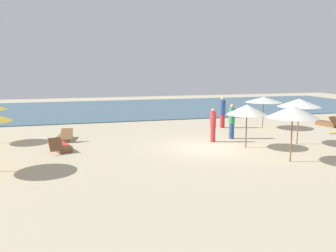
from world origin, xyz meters
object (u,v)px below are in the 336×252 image
Objects in this scene: umbrella_5 at (247,110)px; person_1 at (223,112)px; lounger_2 at (328,124)px; umbrella_1 at (299,103)px; lounger_0 at (60,147)px; person_0 at (232,121)px; person_3 at (213,125)px; lounger_4 at (65,137)px; umbrella_3 at (293,112)px; umbrella_2 at (264,100)px.

umbrella_5 is 1.04× the size of person_1.
umbrella_1 is at bearing -141.60° from lounger_2.
person_1 reaches higher than lounger_0.
umbrella_1 is 6.98m from lounger_2.
person_0 reaches higher than person_3.
lounger_2 is 0.89× the size of person_1.
lounger_0 is at bearing -94.32° from lounger_4.
person_3 is (-1.49, 4.48, -1.15)m from umbrella_3.
person_0 is (-2.53, 2.14, -1.10)m from umbrella_1.
person_1 is at bearing 73.74° from person_0.
person_1 reaches higher than lounger_2.
umbrella_3 reaches higher than umbrella_5.
person_3 is at bearing -0.32° from lounger_0.
umbrella_2 is 1.28× the size of lounger_2.
umbrella_3 is at bearing -87.60° from person_0.
person_3 is at bearing -146.62° from umbrella_2.
umbrella_1 is at bearing -99.94° from umbrella_2.
umbrella_5 is (-2.83, -0.03, -0.24)m from umbrella_1.
umbrella_1 is 4.31m from person_3.
lounger_2 is 1.01× the size of person_3.
umbrella_5 is 9.27m from lounger_2.
umbrella_5 is 1.19× the size of person_3.
umbrella_2 is 1.09× the size of umbrella_5.
lounger_0 is (-8.46, 1.70, -1.63)m from umbrella_5.
umbrella_5 is at bearing -11.39° from lounger_0.
lounger_2 is (16.55, 2.50, -0.01)m from lounger_0.
umbrella_5 reaches higher than lounger_2.
umbrella_1 is 1.22× the size of person_0.
umbrella_5 reaches higher than person_0.
umbrella_1 is 12.00m from lounger_4.
person_0 is at bearing 82.24° from umbrella_5.
umbrella_5 is at bearing -59.27° from person_3.
person_3 reaches higher than lounger_0.
umbrella_1 reaches higher than person_1.
person_1 is at bearing 168.98° from lounger_2.
umbrella_1 is 1.10× the size of umbrella_5.
umbrella_1 is at bearing -74.25° from person_1.
person_0 is at bearing -13.27° from lounger_4.
lounger_2 reaches higher than lounger_4.
lounger_2 is (8.10, 4.21, -1.64)m from umbrella_5.
person_1 is (-1.55, 5.50, -1.05)m from umbrella_1.
umbrella_5 reaches higher than person_3.
lounger_0 is 1.01× the size of lounger_4.
umbrella_3 is 1.30× the size of lounger_2.
umbrella_1 reaches higher than person_0.
umbrella_2 reaches higher than lounger_4.
umbrella_2 is 1.14× the size of person_1.
lounger_2 is (5.27, 4.18, -1.88)m from umbrella_1.
person_0 is at bearing 21.61° from person_3.
umbrella_1 reaches higher than lounger_2.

